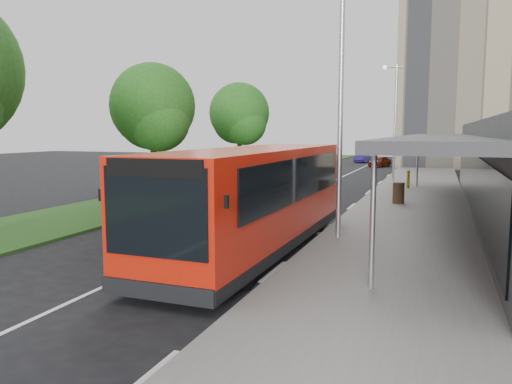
{
  "coord_description": "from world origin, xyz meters",
  "views": [
    {
      "loc": [
        7.22,
        -13.89,
        3.59
      ],
      "look_at": [
        1.27,
        2.22,
        1.5
      ],
      "focal_mm": 35.0,
      "sensor_mm": 36.0,
      "label": 1
    }
  ],
  "objects_px": {
    "tree_far": "(239,117)",
    "litter_bin": "(398,193)",
    "car_near": "(380,161)",
    "lamp_post_far": "(394,115)",
    "car_far": "(362,157)",
    "lamp_post_near": "(338,95)",
    "tree_mid": "(153,112)",
    "bollard": "(408,179)",
    "bus_main": "(255,199)",
    "bus_second": "(210,184)"
  },
  "relations": [
    {
      "from": "bus_main",
      "to": "car_near",
      "type": "distance_m",
      "value": 38.2
    },
    {
      "from": "tree_mid",
      "to": "lamp_post_far",
      "type": "bearing_deg",
      "value": 49.32
    },
    {
      "from": "tree_far",
      "to": "bus_second",
      "type": "relative_size",
      "value": 0.74
    },
    {
      "from": "lamp_post_near",
      "to": "car_near",
      "type": "distance_m",
      "value": 36.41
    },
    {
      "from": "tree_far",
      "to": "bus_main",
      "type": "distance_m",
      "value": 23.24
    },
    {
      "from": "tree_mid",
      "to": "bollard",
      "type": "xyz_separation_m",
      "value": [
        12.47,
        8.64,
        -3.92
      ]
    },
    {
      "from": "lamp_post_far",
      "to": "car_far",
      "type": "relative_size",
      "value": 2.27
    },
    {
      "from": "lamp_post_near",
      "to": "car_far",
      "type": "relative_size",
      "value": 2.27
    },
    {
      "from": "lamp_post_far",
      "to": "bollard",
      "type": "xyz_separation_m",
      "value": [
        1.34,
        -4.3,
        -4.03
      ]
    },
    {
      "from": "bollard",
      "to": "car_far",
      "type": "bearing_deg",
      "value": 103.88
    },
    {
      "from": "litter_bin",
      "to": "bollard",
      "type": "bearing_deg",
      "value": 89.66
    },
    {
      "from": "lamp_post_far",
      "to": "tree_far",
      "type": "bearing_deg",
      "value": -175.13
    },
    {
      "from": "bus_second",
      "to": "litter_bin",
      "type": "distance_m",
      "value": 9.33
    },
    {
      "from": "tree_mid",
      "to": "lamp_post_near",
      "type": "xyz_separation_m",
      "value": [
        11.13,
        -7.05,
        0.11
      ]
    },
    {
      "from": "lamp_post_far",
      "to": "bus_second",
      "type": "xyz_separation_m",
      "value": [
        -5.87,
        -17.14,
        -3.31
      ]
    },
    {
      "from": "tree_mid",
      "to": "tree_far",
      "type": "xyz_separation_m",
      "value": [
        -0.0,
        12.0,
        0.04
      ]
    },
    {
      "from": "lamp_post_far",
      "to": "car_near",
      "type": "height_order",
      "value": "lamp_post_far"
    },
    {
      "from": "lamp_post_near",
      "to": "lamp_post_far",
      "type": "xyz_separation_m",
      "value": [
        0.0,
        20.0,
        0.0
      ]
    },
    {
      "from": "lamp_post_near",
      "to": "bus_second",
      "type": "height_order",
      "value": "lamp_post_near"
    },
    {
      "from": "lamp_post_near",
      "to": "car_far",
      "type": "bearing_deg",
      "value": 97.15
    },
    {
      "from": "lamp_post_far",
      "to": "bus_main",
      "type": "relative_size",
      "value": 0.73
    },
    {
      "from": "bus_main",
      "to": "car_far",
      "type": "relative_size",
      "value": 3.11
    },
    {
      "from": "bus_second",
      "to": "car_near",
      "type": "bearing_deg",
      "value": 85.97
    },
    {
      "from": "lamp_post_near",
      "to": "bus_second",
      "type": "xyz_separation_m",
      "value": [
        -5.87,
        2.86,
        -3.31
      ]
    },
    {
      "from": "car_near",
      "to": "tree_far",
      "type": "bearing_deg",
      "value": -96.88
    },
    {
      "from": "litter_bin",
      "to": "car_far",
      "type": "distance_m",
      "value": 34.76
    },
    {
      "from": "tree_far",
      "to": "litter_bin",
      "type": "height_order",
      "value": "tree_far"
    },
    {
      "from": "tree_mid",
      "to": "lamp_post_far",
      "type": "distance_m",
      "value": 17.07
    },
    {
      "from": "tree_far",
      "to": "car_far",
      "type": "bearing_deg",
      "value": 76.45
    },
    {
      "from": "bus_second",
      "to": "car_far",
      "type": "distance_m",
      "value": 40.04
    },
    {
      "from": "bus_second",
      "to": "bollard",
      "type": "bearing_deg",
      "value": 62.24
    },
    {
      "from": "tree_far",
      "to": "lamp_post_near",
      "type": "distance_m",
      "value": 22.06
    },
    {
      "from": "car_far",
      "to": "tree_far",
      "type": "bearing_deg",
      "value": -98.33
    },
    {
      "from": "lamp_post_far",
      "to": "car_near",
      "type": "xyz_separation_m",
      "value": [
        -2.63,
        16.07,
        -4.17
      ]
    },
    {
      "from": "lamp_post_near",
      "to": "car_far",
      "type": "xyz_separation_m",
      "value": [
        -5.38,
        42.89,
        -4.14
      ]
    },
    {
      "from": "bus_main",
      "to": "bus_second",
      "type": "height_order",
      "value": "bus_main"
    },
    {
      "from": "bus_main",
      "to": "car_far",
      "type": "bearing_deg",
      "value": 95.1
    },
    {
      "from": "bollard",
      "to": "car_near",
      "type": "relative_size",
      "value": 0.33
    },
    {
      "from": "car_far",
      "to": "bus_second",
      "type": "bearing_deg",
      "value": -85.48
    },
    {
      "from": "litter_bin",
      "to": "car_near",
      "type": "xyz_separation_m",
      "value": [
        -3.93,
        27.29,
        -0.1
      ]
    },
    {
      "from": "bus_second",
      "to": "tree_mid",
      "type": "bearing_deg",
      "value": 142.94
    },
    {
      "from": "tree_far",
      "to": "litter_bin",
      "type": "xyz_separation_m",
      "value": [
        12.42,
        -10.28,
        -4.0
      ]
    },
    {
      "from": "tree_mid",
      "to": "car_near",
      "type": "bearing_deg",
      "value": 73.67
    },
    {
      "from": "tree_mid",
      "to": "bus_main",
      "type": "bearing_deg",
      "value": -45.17
    },
    {
      "from": "bus_second",
      "to": "lamp_post_far",
      "type": "bearing_deg",
      "value": 72.64
    },
    {
      "from": "car_near",
      "to": "car_far",
      "type": "relative_size",
      "value": 0.91
    },
    {
      "from": "tree_mid",
      "to": "bus_second",
      "type": "distance_m",
      "value": 7.45
    },
    {
      "from": "tree_far",
      "to": "car_far",
      "type": "relative_size",
      "value": 2.04
    },
    {
      "from": "bus_second",
      "to": "bollard",
      "type": "xyz_separation_m",
      "value": [
        7.21,
        12.84,
        -0.72
      ]
    },
    {
      "from": "lamp_post_near",
      "to": "bus_main",
      "type": "distance_m",
      "value": 4.28
    }
  ]
}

